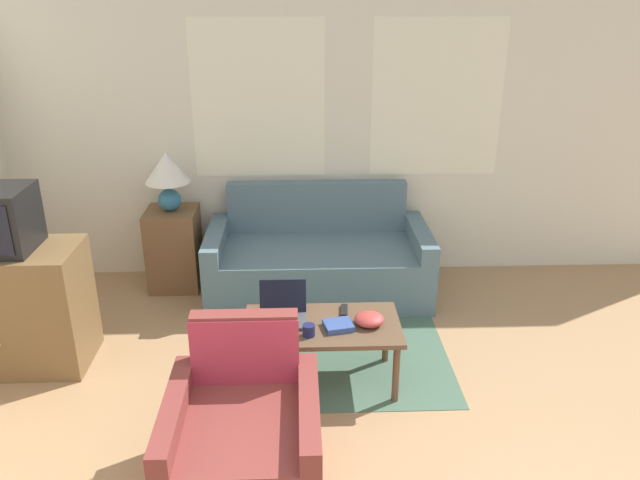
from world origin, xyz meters
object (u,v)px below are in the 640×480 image
object	(u,v)px
table_lamp	(167,173)
snack_bowl	(369,319)
couch	(318,262)
book_red	(338,326)
coffee_table	(322,330)
laptop	(283,312)
armchair	(244,441)
cup_navy	(309,330)
tv_remote	(344,310)

from	to	relation	value
table_lamp	snack_bowl	world-z (taller)	table_lamp
couch	book_red	distance (m)	1.41
coffee_table	laptop	distance (m)	0.28
armchair	coffee_table	distance (m)	1.00
armchair	couch	bearing A→B (deg)	78.47
armchair	coffee_table	xyz separation A→B (m)	(0.43, 0.89, 0.12)
book_red	table_lamp	bearing A→B (deg)	130.32
armchair	snack_bowl	world-z (taller)	armchair
snack_bowl	book_red	size ratio (longest dim) A/B	0.92
laptop	book_red	size ratio (longest dim) A/B	1.49
coffee_table	cup_navy	size ratio (longest dim) A/B	13.04
coffee_table	cup_navy	distance (m)	0.19
book_red	tv_remote	size ratio (longest dim) A/B	1.32
couch	coffee_table	size ratio (longest dim) A/B	1.83
armchair	table_lamp	distance (m)	2.60
snack_bowl	armchair	bearing A→B (deg)	-130.06
armchair	tv_remote	size ratio (longest dim) A/B	5.49
armchair	book_red	distance (m)	1.00
laptop	tv_remote	distance (m)	0.41
book_red	tv_remote	distance (m)	0.22
table_lamp	cup_navy	size ratio (longest dim) A/B	6.44
couch	coffee_table	bearing A→B (deg)	-90.81
table_lamp	coffee_table	size ratio (longest dim) A/B	0.49
armchair	coffee_table	size ratio (longest dim) A/B	0.85
cup_navy	tv_remote	bearing A→B (deg)	50.76
cup_navy	book_red	distance (m)	0.21
couch	table_lamp	distance (m)	1.44
couch	laptop	xyz separation A→B (m)	(-0.27, -1.26, 0.22)
laptop	book_red	xyz separation A→B (m)	(0.35, -0.13, -0.03)
book_red	snack_bowl	bearing A→B (deg)	10.74
armchair	laptop	xyz separation A→B (m)	(0.18, 0.96, 0.22)
table_lamp	cup_navy	world-z (taller)	table_lamp
coffee_table	book_red	bearing A→B (deg)	-30.36
tv_remote	coffee_table	bearing A→B (deg)	-134.85
coffee_table	tv_remote	distance (m)	0.22
cup_navy	book_red	xyz separation A→B (m)	(0.19, 0.08, -0.02)
armchair	book_red	bearing A→B (deg)	57.31
cup_navy	tv_remote	distance (m)	0.38
laptop	tv_remote	world-z (taller)	laptop
armchair	tv_remote	distance (m)	1.21
table_lamp	cup_navy	distance (m)	2.04
laptop	snack_bowl	bearing A→B (deg)	-9.47
table_lamp	laptop	size ratio (longest dim) A/B	1.63
coffee_table	laptop	size ratio (longest dim) A/B	3.30
couch	table_lamp	world-z (taller)	table_lamp
couch	cup_navy	xyz separation A→B (m)	(-0.11, -1.48, 0.20)
armchair	table_lamp	size ratio (longest dim) A/B	1.71
couch	snack_bowl	bearing A→B (deg)	-78.47
laptop	table_lamp	bearing A→B (deg)	124.16
table_lamp	book_red	bearing A→B (deg)	-49.68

